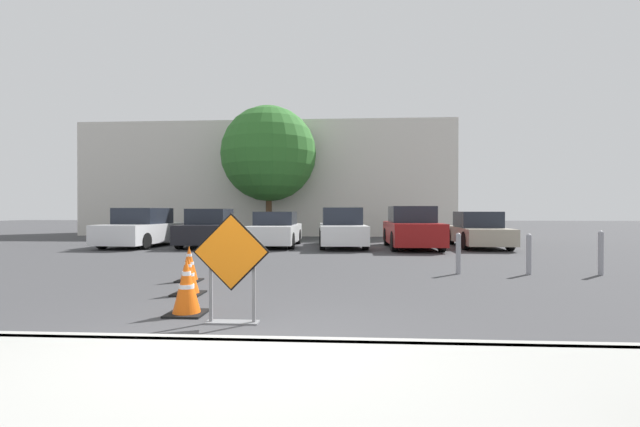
% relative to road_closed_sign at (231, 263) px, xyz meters
% --- Properties ---
extents(ground_plane, '(96.00, 96.00, 0.00)m').
position_rel_road_closed_sign_xyz_m(ground_plane, '(0.41, 8.95, -0.78)').
color(ground_plane, '#3D3D3F').
extents(sidewalk_strip, '(30.70, 2.72, 0.14)m').
position_rel_road_closed_sign_xyz_m(sidewalk_strip, '(0.41, -2.41, -0.71)').
color(sidewalk_strip, '#999993').
rests_on(sidewalk_strip, ground_plane).
extents(curb_lip, '(30.70, 0.20, 0.14)m').
position_rel_road_closed_sign_xyz_m(curb_lip, '(0.41, -1.05, -0.71)').
color(curb_lip, '#999993').
rests_on(curb_lip, ground_plane).
extents(road_closed_sign, '(0.99, 0.20, 1.41)m').
position_rel_road_closed_sign_xyz_m(road_closed_sign, '(0.00, 0.00, 0.00)').
color(road_closed_sign, black).
rests_on(road_closed_sign, ground_plane).
extents(traffic_cone_nearest, '(0.51, 0.51, 0.78)m').
position_rel_road_closed_sign_xyz_m(traffic_cone_nearest, '(-0.76, 0.45, -0.40)').
color(traffic_cone_nearest, black).
rests_on(traffic_cone_nearest, ground_plane).
extents(traffic_cone_second, '(0.50, 0.50, 0.67)m').
position_rel_road_closed_sign_xyz_m(traffic_cone_second, '(-1.26, 1.84, -0.45)').
color(traffic_cone_second, black).
rests_on(traffic_cone_second, ground_plane).
extents(traffic_cone_third, '(0.47, 0.47, 0.72)m').
position_rel_road_closed_sign_xyz_m(traffic_cone_third, '(-1.75, 3.19, -0.43)').
color(traffic_cone_third, black).
rests_on(traffic_cone_third, ground_plane).
extents(parked_car_nearest, '(2.14, 4.24, 1.55)m').
position_rel_road_closed_sign_xyz_m(parked_car_nearest, '(-6.79, 11.43, -0.08)').
color(parked_car_nearest, silver).
rests_on(parked_car_nearest, ground_plane).
extents(parked_car_second, '(1.93, 4.08, 1.51)m').
position_rel_road_closed_sign_xyz_m(parked_car_second, '(-4.10, 11.69, -0.08)').
color(parked_car_second, black).
rests_on(parked_car_second, ground_plane).
extents(parked_car_third, '(1.83, 4.16, 1.40)m').
position_rel_road_closed_sign_xyz_m(parked_car_third, '(-1.41, 11.82, -0.13)').
color(parked_car_third, white).
rests_on(parked_car_third, ground_plane).
extents(parked_car_fourth, '(2.00, 4.46, 1.56)m').
position_rel_road_closed_sign_xyz_m(parked_car_fourth, '(1.27, 11.64, -0.06)').
color(parked_car_fourth, white).
rests_on(parked_car_fourth, ground_plane).
extents(parked_car_fifth, '(1.88, 4.30, 1.61)m').
position_rel_road_closed_sign_xyz_m(parked_car_fifth, '(3.96, 11.21, -0.04)').
color(parked_car_fifth, maroon).
rests_on(parked_car_fifth, ground_plane).
extents(parked_car_sixth, '(1.91, 4.44, 1.40)m').
position_rel_road_closed_sign_xyz_m(parked_car_sixth, '(6.65, 11.90, -0.13)').
color(parked_car_sixth, '#A39984').
rests_on(parked_car_sixth, ground_plane).
extents(bollard_nearest, '(0.12, 0.12, 0.94)m').
position_rel_road_closed_sign_xyz_m(bollard_nearest, '(4.01, 4.56, -0.28)').
color(bollard_nearest, gray).
rests_on(bollard_nearest, ground_plane).
extents(bollard_second, '(0.12, 0.12, 0.92)m').
position_rel_road_closed_sign_xyz_m(bollard_second, '(5.57, 4.56, -0.29)').
color(bollard_second, gray).
rests_on(bollard_second, ground_plane).
extents(bollard_third, '(0.12, 0.12, 0.99)m').
position_rel_road_closed_sign_xyz_m(bollard_third, '(7.13, 4.56, -0.26)').
color(bollard_third, gray).
rests_on(bollard_third, ground_plane).
extents(building_facade_backdrop, '(21.58, 5.00, 6.54)m').
position_rel_road_closed_sign_xyz_m(building_facade_backdrop, '(-3.25, 20.86, 2.49)').
color(building_facade_backdrop, beige).
rests_on(building_facade_backdrop, ground_plane).
extents(street_tree_behind_lot, '(5.06, 5.06, 7.00)m').
position_rel_road_closed_sign_xyz_m(street_tree_behind_lot, '(-2.68, 17.22, 3.69)').
color(street_tree_behind_lot, '#513823').
rests_on(street_tree_behind_lot, ground_plane).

